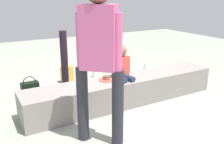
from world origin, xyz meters
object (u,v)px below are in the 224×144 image
Objects in this scene: cake_plate at (107,79)px; party_cup_red at (140,82)px; adult_standing at (99,48)px; gift_bag at (67,74)px; water_bottle_far_side at (94,73)px; water_bottle_near_gift at (145,68)px; child_seated at (122,64)px; handbag_black_leather at (30,89)px; cake_box_white at (151,76)px.

cake_plate reaches higher than party_cup_red.
party_cup_red is at bearing 41.00° from adult_standing.
gift_bag is 0.56m from water_bottle_far_side.
water_bottle_far_side is (-1.02, 0.25, -0.02)m from water_bottle_near_gift.
child_seated reaches higher than water_bottle_far_side.
water_bottle_near_gift is 1.05m from water_bottle_far_side.
water_bottle_far_side is at bearing 66.25° from adult_standing.
adult_standing reaches higher than handbag_black_leather.
child_seated is 1.50× the size of cake_box_white.
water_bottle_far_side is at bearing 166.14° from water_bottle_near_gift.
gift_bag is at bearing -176.59° from water_bottle_far_side.
party_cup_red is (0.91, 0.44, -0.34)m from cake_plate.
water_bottle_near_gift is (1.41, 0.98, -0.29)m from cake_plate.
adult_standing reaches higher than water_bottle_near_gift.
child_seated reaches higher than party_cup_red.
handbag_black_leather is at bearing 135.65° from cake_plate.
adult_standing is 1.12m from cake_plate.
party_cup_red is at bearing 25.90° from cake_plate.
cake_plate is at bearing -107.49° from water_bottle_far_side.
handbag_black_leather is (-0.89, 0.87, -0.28)m from cake_plate.
child_seated reaches higher than cake_box_white.
handbag_black_leather is at bearing -177.18° from water_bottle_near_gift.
party_cup_red is (-0.50, -0.54, -0.05)m from water_bottle_near_gift.
cake_plate is at bearing -82.17° from gift_bag.
cake_plate is 1.24m from gift_bag.
cake_plate is 1.28m from handbag_black_leather.
water_bottle_near_gift is at bearing 68.17° from cake_box_white.
gift_bag is at bearing 155.40° from cake_box_white.
gift_bag is (-0.17, 1.20, -0.25)m from cake_plate.
gift_bag reaches higher than party_cup_red.
gift_bag is 1.59m from water_bottle_near_gift.
adult_standing is 2.76m from water_bottle_near_gift.
cake_plate is 1.75m from water_bottle_near_gift.
handbag_black_leather is at bearing -155.33° from gift_bag.
cake_plate is at bearing -154.10° from party_cup_red.
adult_standing is 4.98× the size of gift_bag.
child_seated reaches higher than gift_bag.
water_bottle_near_gift is 2.30m from handbag_black_leather.
child_seated is 2.16× the size of cake_plate.
cake_plate is 0.70× the size of cake_box_white.
cake_box_white is at bearing 30.32° from child_seated.
child_seated is 1.38m from water_bottle_far_side.
party_cup_red is (1.41, 1.23, -0.97)m from adult_standing.
cake_box_white is at bearing -38.46° from water_bottle_far_side.
child_seated is at bearing 45.97° from adult_standing.
water_bottle_far_side is 0.58× the size of handbag_black_leather.
water_bottle_far_side is at bearing 123.35° from party_cup_red.
water_bottle_far_side is 1.70× the size of party_cup_red.
adult_standing is 15.37× the size of party_cup_red.
party_cup_red is at bearing -160.75° from cake_box_white.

